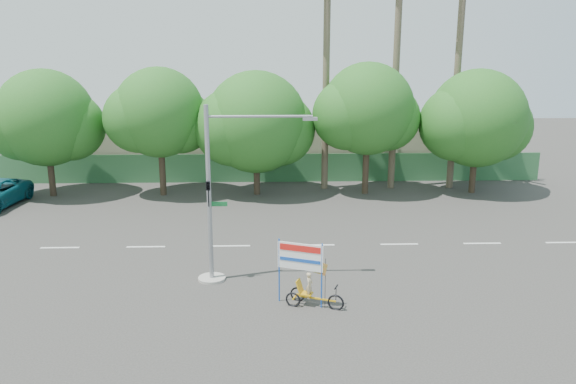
{
  "coord_description": "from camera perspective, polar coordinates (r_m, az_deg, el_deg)",
  "views": [
    {
      "loc": [
        -0.09,
        -17.15,
        8.88
      ],
      "look_at": [
        0.58,
        4.44,
        3.5
      ],
      "focal_mm": 35.0,
      "sensor_mm": 36.0,
      "label": 1
    }
  ],
  "objects": [
    {
      "name": "ground",
      "position": [
        19.31,
        -1.35,
        -13.39
      ],
      "size": [
        120.0,
        120.0,
        0.0
      ],
      "primitive_type": "plane",
      "color": "#33302D",
      "rests_on": "ground"
    },
    {
      "name": "fence",
      "position": [
        39.44,
        -1.61,
        2.46
      ],
      "size": [
        38.0,
        0.08,
        2.0
      ],
      "primitive_type": "cube",
      "color": "#336B3D",
      "rests_on": "ground"
    },
    {
      "name": "building_left",
      "position": [
        44.8,
        -14.58,
        4.71
      ],
      "size": [
        12.0,
        8.0,
        4.0
      ],
      "primitive_type": "cube",
      "color": "#B9AF93",
      "rests_on": "ground"
    },
    {
      "name": "building_right",
      "position": [
        44.47,
        8.76,
        4.67
      ],
      "size": [
        14.0,
        8.0,
        3.6
      ],
      "primitive_type": "cube",
      "color": "#B9AF93",
      "rests_on": "ground"
    },
    {
      "name": "tree_far_left",
      "position": [
        38.04,
        -23.46,
        6.63
      ],
      "size": [
        7.14,
        6.0,
        7.96
      ],
      "color": "#473828",
      "rests_on": "ground"
    },
    {
      "name": "tree_left",
      "position": [
        36.03,
        -13.01,
        7.55
      ],
      "size": [
        6.66,
        5.6,
        8.07
      ],
      "color": "#473828",
      "rests_on": "ground"
    },
    {
      "name": "tree_center",
      "position": [
        35.44,
        -3.34,
        6.81
      ],
      "size": [
        7.62,
        6.4,
        7.85
      ],
      "color": "#473828",
      "rests_on": "ground"
    },
    {
      "name": "tree_right",
      "position": [
        35.85,
        8.02,
        8.03
      ],
      "size": [
        6.9,
        5.8,
        8.36
      ],
      "color": "#473828",
      "rests_on": "ground"
    },
    {
      "name": "tree_far_right",
      "position": [
        37.73,
        18.59,
        6.82
      ],
      "size": [
        7.38,
        6.2,
        7.94
      ],
      "color": "#473828",
      "rests_on": "ground"
    },
    {
      "name": "palm_tall",
      "position": [
        37.56,
        11.11,
        16.16
      ],
      "size": [
        3.73,
        3.79,
        17.45
      ],
      "color": "#70604C",
      "rests_on": "ground"
    },
    {
      "name": "palm_mid",
      "position": [
        38.59,
        17.01,
        14.18
      ],
      "size": [
        3.73,
        3.79,
        15.45
      ],
      "color": "#70604C",
      "rests_on": "ground"
    },
    {
      "name": "palm_short",
      "position": [
        36.82,
        3.93,
        13.93
      ],
      "size": [
        3.73,
        3.79,
        14.45
      ],
      "color": "#70604C",
      "rests_on": "ground"
    },
    {
      "name": "traffic_signal",
      "position": [
        22.06,
        -7.2,
        -1.81
      ],
      "size": [
        4.72,
        1.1,
        7.0
      ],
      "color": "gray",
      "rests_on": "ground"
    },
    {
      "name": "trike_billboard",
      "position": [
        20.31,
        1.88,
        -8.9
      ],
      "size": [
        2.34,
        1.12,
        2.45
      ],
      "rotation": [
        0.0,
        0.0,
        -0.38
      ],
      "color": "black",
      "rests_on": "ground"
    }
  ]
}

